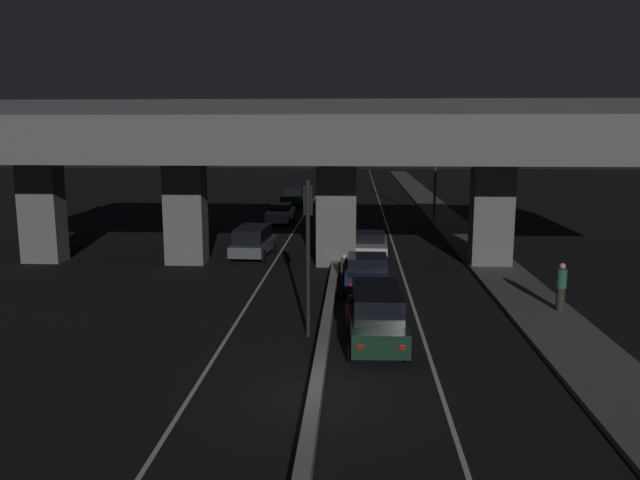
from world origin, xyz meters
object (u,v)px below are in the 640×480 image
at_px(car_dark_blue_second, 367,272).
at_px(car_white_second_oncoming, 281,213).
at_px(car_white_third, 369,244).
at_px(car_grey_lead_oncoming, 253,241).
at_px(car_dark_green_lead, 376,315).
at_px(street_lamp, 433,153).
at_px(motorcycle_black_filtering_near, 350,319).
at_px(traffic_light_left_of_median, 308,231).
at_px(car_dark_green_third_oncoming, 293,197).
at_px(motorcycle_blue_filtering_mid, 344,273).
at_px(pedestrian_on_sidewalk, 561,287).

bearing_deg(car_dark_blue_second, car_white_second_oncoming, 17.47).
xyz_separation_m(car_white_third, car_grey_lead_oncoming, (-6.36, -0.51, 0.21)).
bearing_deg(car_dark_green_lead, car_white_second_oncoming, 11.59).
relative_size(street_lamp, motorcycle_black_filtering_near, 4.70).
height_order(traffic_light_left_of_median, car_dark_green_lead, traffic_light_left_of_median).
distance_m(car_white_second_oncoming, motorcycle_black_filtering_near, 26.33).
height_order(car_dark_green_lead, car_white_third, car_dark_green_lead).
distance_m(traffic_light_left_of_median, street_lamp, 28.59).
bearing_deg(car_dark_green_third_oncoming, motorcycle_blue_filtering_mid, 10.68).
distance_m(car_grey_lead_oncoming, car_white_second_oncoming, 12.74).
height_order(street_lamp, car_grey_lead_oncoming, street_lamp).
height_order(traffic_light_left_of_median, motorcycle_black_filtering_near, traffic_light_left_of_median).
bearing_deg(car_dark_green_lead, car_dark_green_third_oncoming, 8.00).
distance_m(street_lamp, pedestrian_on_sidewalk, 25.01).
bearing_deg(motorcycle_blue_filtering_mid, motorcycle_black_filtering_near, -177.99).
height_order(motorcycle_black_filtering_near, motorcycle_blue_filtering_mid, motorcycle_blue_filtering_mid).
relative_size(car_dark_blue_second, car_white_third, 0.87).
xyz_separation_m(traffic_light_left_of_median, motorcycle_black_filtering_near, (1.42, 0.03, -2.99)).
relative_size(car_white_third, pedestrian_on_sidewalk, 2.53).
bearing_deg(car_grey_lead_oncoming, traffic_light_left_of_median, 19.91).
bearing_deg(motorcycle_blue_filtering_mid, car_dark_green_lead, -171.97).
height_order(car_dark_green_lead, motorcycle_black_filtering_near, car_dark_green_lead).
bearing_deg(car_white_third, car_dark_green_third_oncoming, 17.18).
relative_size(car_grey_lead_oncoming, motorcycle_blue_filtering_mid, 2.32).
bearing_deg(car_white_third, motorcycle_black_filtering_near, 177.74).
relative_size(car_dark_blue_second, motorcycle_black_filtering_near, 2.09).
distance_m(car_dark_green_lead, motorcycle_blue_filtering_mid, 7.60).
height_order(street_lamp, motorcycle_black_filtering_near, street_lamp).
distance_m(traffic_light_left_of_median, motorcycle_blue_filtering_mid, 7.42).
height_order(car_dark_green_third_oncoming, motorcycle_blue_filtering_mid, car_dark_green_third_oncoming).
height_order(car_dark_green_lead, car_grey_lead_oncoming, car_dark_green_lead).
bearing_deg(car_dark_green_third_oncoming, motorcycle_black_filtering_near, 9.44).
bearing_deg(car_dark_green_lead, motorcycle_blue_filtering_mid, 7.25).
xyz_separation_m(car_dark_blue_second, car_dark_green_third_oncoming, (-6.30, 30.76, -0.00)).
relative_size(car_grey_lead_oncoming, car_white_second_oncoming, 0.96).
xyz_separation_m(car_grey_lead_oncoming, car_dark_green_third_oncoming, (-0.18, 23.93, -0.10)).
height_order(car_grey_lead_oncoming, pedestrian_on_sidewalk, pedestrian_on_sidewalk).
height_order(car_dark_green_lead, motorcycle_blue_filtering_mid, car_dark_green_lead).
relative_size(traffic_light_left_of_median, street_lamp, 0.59).
bearing_deg(pedestrian_on_sidewalk, car_dark_green_third_oncoming, 111.66).
xyz_separation_m(traffic_light_left_of_median, car_dark_green_third_oncoming, (-4.22, 36.97, -2.78)).
bearing_deg(motorcycle_black_filtering_near, car_white_second_oncoming, 8.42).
relative_size(street_lamp, car_dark_green_lead, 1.95).
distance_m(car_white_third, motorcycle_blue_filtering_mid, 6.95).
bearing_deg(car_grey_lead_oncoming, car_dark_blue_second, 44.56).
relative_size(street_lamp, motorcycle_blue_filtering_mid, 4.71).
relative_size(car_dark_green_lead, pedestrian_on_sidewalk, 2.52).
xyz_separation_m(car_dark_green_lead, motorcycle_black_filtering_near, (-0.84, 0.80, -0.38)).
height_order(car_white_second_oncoming, car_dark_green_third_oncoming, car_dark_green_third_oncoming).
relative_size(street_lamp, car_dark_blue_second, 2.25).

